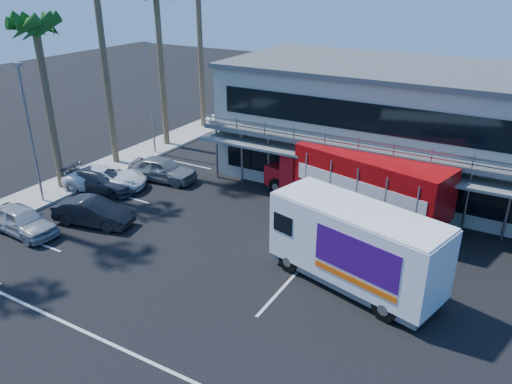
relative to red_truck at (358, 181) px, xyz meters
The scene contains 14 objects.
ground 9.20m from the red_truck, 104.67° to the right, with size 120.00×120.00×0.00m, color black.
building 6.51m from the red_truck, 83.37° to the left, with size 22.40×12.00×7.30m.
curb_strip 17.59m from the red_truck, behind, with size 3.00×32.00×0.16m, color #A5A399.
palm_c 19.47m from the red_truck, 161.69° to the right, with size 2.80×2.80×10.75m.
palm_e 19.49m from the red_truck, 165.73° to the left, with size 2.80×2.80×12.25m.
light_pole_near 18.35m from the red_truck, 154.99° to the right, with size 0.50×0.25×8.09m.
light_pole_far 16.82m from the red_truck, behind, with size 0.50×0.25×8.09m.
red_truck is the anchor object (origin of this frame).
white_van 7.04m from the red_truck, 71.61° to the right, with size 7.91×4.43×3.66m.
parked_car_a 17.79m from the red_truck, 142.98° to the right, with size 1.72×4.26×1.45m, color #9E9FA4.
parked_car_b 14.38m from the red_truck, 145.31° to the right, with size 1.50×4.31×1.42m, color black.
parked_car_c 15.44m from the red_truck, 163.83° to the right, with size 2.32×5.04×1.40m, color white.
parked_car_d 15.55m from the red_truck, 162.41° to the right, with size 1.92×4.73×1.37m, color #2D323C.
parked_car_e 12.71m from the red_truck, behind, with size 1.83×4.55×1.55m, color slate.
Camera 1 is at (9.94, -15.83, 12.42)m, focal length 35.00 mm.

